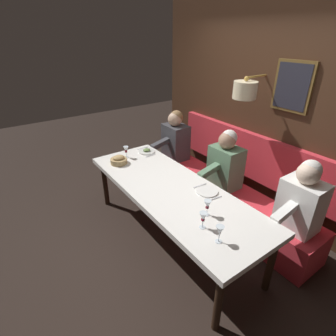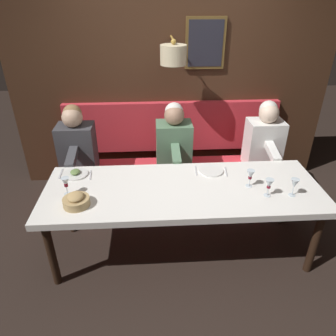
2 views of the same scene
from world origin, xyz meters
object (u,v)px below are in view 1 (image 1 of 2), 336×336
(bread_bowl, at_px, (119,160))
(wine_glass_3, at_px, (126,150))
(wine_glass_1, at_px, (220,231))
(dining_table, at_px, (171,192))
(diner_nearest, at_px, (302,199))
(wine_glass_0, at_px, (203,217))
(wine_glass_2, at_px, (207,205))
(diner_middle, at_px, (175,137))
(diner_near, at_px, (226,162))

(bread_bowl, bearing_deg, wine_glass_3, 33.30)
(wine_glass_1, bearing_deg, dining_table, 79.13)
(dining_table, xyz_separation_m, diner_nearest, (0.88, -1.04, 0.14))
(wine_glass_0, relative_size, wine_glass_3, 1.00)
(diner_nearest, xyz_separation_m, wine_glass_3, (-0.92, 2.05, 0.04))
(wine_glass_1, relative_size, bread_bowl, 0.75)
(wine_glass_2, height_order, wine_glass_3, same)
(wine_glass_2, bearing_deg, diner_middle, 62.44)
(diner_nearest, relative_size, diner_near, 1.00)
(diner_nearest, bearing_deg, bread_bowl, 119.38)
(dining_table, xyz_separation_m, diner_near, (0.88, 0.01, 0.14))
(wine_glass_2, height_order, bread_bowl, wine_glass_2)
(wine_glass_1, bearing_deg, wine_glass_2, 62.99)
(diner_middle, distance_m, bread_bowl, 1.11)
(diner_middle, xyz_separation_m, bread_bowl, (-1.09, -0.20, -0.03))
(diner_middle, relative_size, wine_glass_0, 4.82)
(diner_nearest, relative_size, diner_middle, 1.00)
(wine_glass_0, distance_m, wine_glass_3, 1.74)
(dining_table, relative_size, diner_nearest, 3.16)
(dining_table, distance_m, diner_middle, 1.42)
(diner_near, xyz_separation_m, diner_middle, (0.00, 1.09, 0.00))
(diner_near, xyz_separation_m, wine_glass_3, (-0.92, 1.00, 0.04))
(dining_table, relative_size, wine_glass_3, 15.25)
(diner_near, distance_m, wine_glass_2, 1.08)
(wine_glass_1, bearing_deg, diner_nearest, -5.58)
(dining_table, relative_size, wine_glass_1, 15.25)
(wine_glass_3, bearing_deg, diner_nearest, -65.84)
(bread_bowl, bearing_deg, diner_middle, 10.53)
(diner_near, bearing_deg, bread_bowl, 140.80)
(diner_middle, relative_size, wine_glass_2, 4.82)
(diner_near, distance_m, wine_glass_3, 1.36)
(dining_table, xyz_separation_m, wine_glass_3, (-0.04, 1.02, 0.18))
(wine_glass_3, relative_size, bread_bowl, 0.75)
(wine_glass_1, distance_m, bread_bowl, 1.84)
(diner_nearest, distance_m, wine_glass_3, 2.25)
(wine_glass_1, height_order, wine_glass_2, same)
(diner_nearest, xyz_separation_m, wine_glass_2, (-0.89, 0.43, 0.04))
(diner_near, relative_size, diner_middle, 1.00)
(diner_nearest, height_order, bread_bowl, diner_nearest)
(diner_middle, bearing_deg, diner_near, -90.00)
(diner_nearest, distance_m, wine_glass_2, 0.99)
(wine_glass_1, xyz_separation_m, wine_glass_3, (0.14, 1.95, -0.00))
(diner_near, relative_size, wine_glass_1, 4.82)
(wine_glass_0, height_order, wine_glass_2, same)
(diner_middle, distance_m, wine_glass_2, 1.93)
(dining_table, bearing_deg, diner_nearest, -49.58)
(diner_middle, distance_m, wine_glass_3, 0.93)
(diner_nearest, relative_size, wine_glass_2, 4.82)
(diner_near, bearing_deg, wine_glass_3, 132.54)
(diner_nearest, distance_m, wine_glass_0, 1.10)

